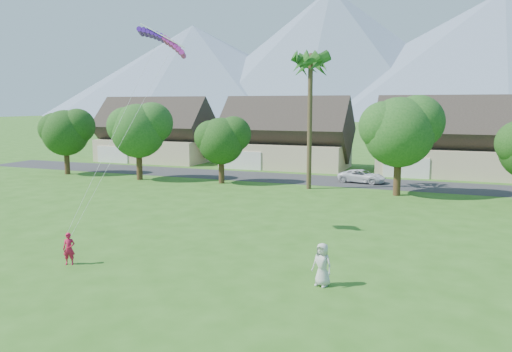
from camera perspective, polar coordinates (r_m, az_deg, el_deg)
The scene contains 10 objects.
ground at distance 20.60m, azimuth -10.60°, elevation -14.32°, with size 500.00×500.00×0.00m, color #2D6019.
street at distance 51.68m, azimuth 9.82°, elevation -0.62°, with size 90.00×7.00×0.01m, color #2D2D30.
kite_flyer at distance 26.42m, azimuth -20.59°, elevation -7.78°, with size 0.58×0.38×1.60m, color #BD1539.
watcher at distance 22.13m, azimuth 7.57°, elevation -10.00°, with size 0.93×0.61×1.90m, color beige.
parked_car at distance 51.22m, azimuth 12.02°, elevation -0.03°, with size 2.16×4.67×1.30m, color white.
mountain_ridge at distance 276.85m, azimuth 22.01°, elevation 12.05°, with size 540.00×240.00×70.00m.
houses_row at distance 60.00m, azimuth 12.12°, elevation 3.84°, with size 72.75×8.19×8.86m.
tree_row at distance 45.51m, azimuth 6.98°, elevation 4.44°, with size 62.27×6.67×8.45m.
fan_palm at distance 46.36m, azimuth 6.27°, elevation 13.08°, with size 3.00×3.00×13.80m.
parafoil_kite at distance 30.14m, azimuth -10.49°, elevation 15.14°, with size 3.19×1.40×0.50m.
Camera 1 is at (10.28, -16.03, 7.85)m, focal length 35.00 mm.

